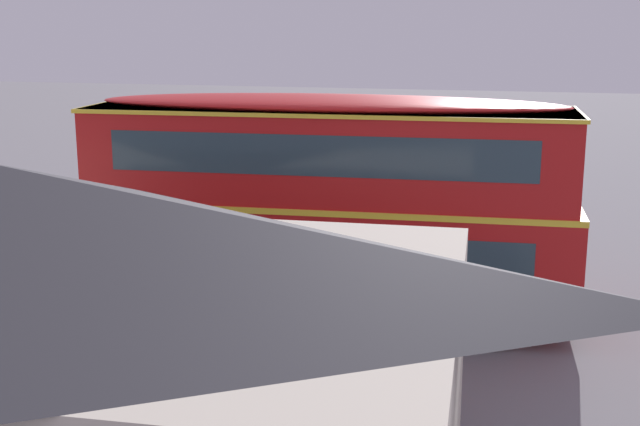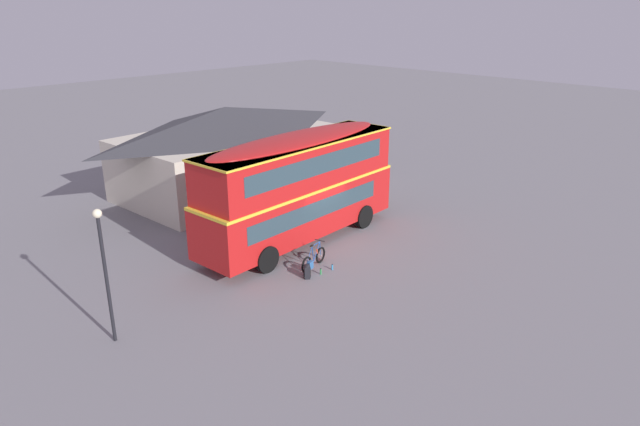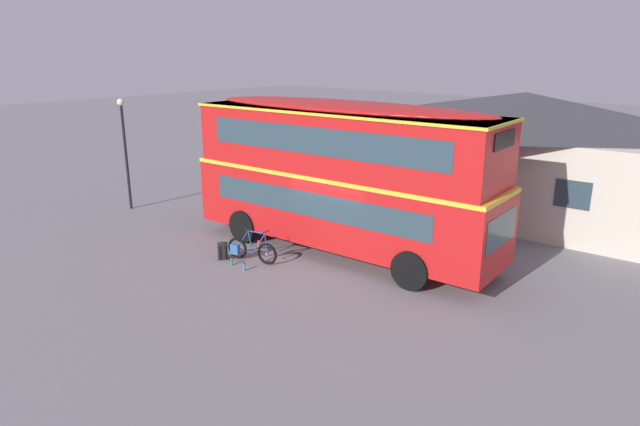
% 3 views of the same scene
% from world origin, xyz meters
% --- Properties ---
extents(ground_plane, '(120.00, 120.00, 0.00)m').
position_xyz_m(ground_plane, '(0.00, 0.00, 0.00)').
color(ground_plane, slate).
extents(double_decker_bus, '(10.34, 3.06, 4.79)m').
position_xyz_m(double_decker_bus, '(-0.39, 0.51, 2.64)').
color(double_decker_bus, black).
rests_on(double_decker_bus, ground).
extents(touring_bicycle, '(1.73, 0.72, 1.03)m').
position_xyz_m(touring_bicycle, '(-2.00, -1.93, 0.37)').
color(touring_bicycle, black).
rests_on(touring_bicycle, ground).
extents(backpack_on_ground, '(0.36, 0.38, 0.56)m').
position_xyz_m(backpack_on_ground, '(-2.77, -2.36, 0.29)').
color(backpack_on_ground, black).
rests_on(backpack_on_ground, ground).
extents(water_bottle_green_metal, '(0.07, 0.07, 0.25)m').
position_xyz_m(water_bottle_green_metal, '(-2.18, -2.53, 0.12)').
color(water_bottle_green_metal, green).
rests_on(water_bottle_green_metal, ground).
extents(water_bottle_blue_sports, '(0.07, 0.07, 0.25)m').
position_xyz_m(water_bottle_blue_sports, '(-1.56, -2.57, 0.12)').
color(water_bottle_blue_sports, '#338CBF').
rests_on(water_bottle_blue_sports, ground).
extents(pub_building, '(12.16, 7.56, 4.69)m').
position_xyz_m(pub_building, '(1.98, 8.75, 2.39)').
color(pub_building, beige).
rests_on(pub_building, ground).
extents(street_lamp, '(0.28, 0.28, 4.42)m').
position_xyz_m(street_lamp, '(-10.06, -1.11, 2.75)').
color(street_lamp, black).
rests_on(street_lamp, ground).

